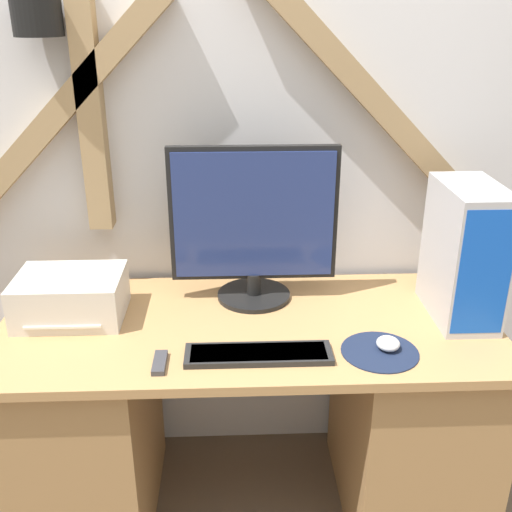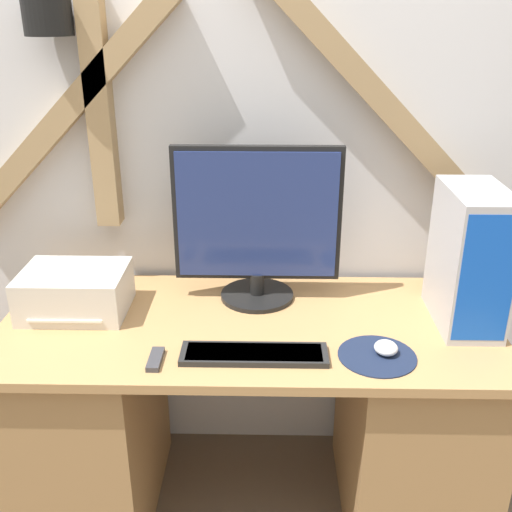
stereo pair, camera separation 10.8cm
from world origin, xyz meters
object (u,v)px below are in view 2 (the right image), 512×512
at_px(computer_tower, 470,258).
at_px(printer, 75,291).
at_px(monitor, 257,223).
at_px(keyboard, 254,354).
at_px(remote_control, 155,359).
at_px(mouse, 386,348).

height_order(computer_tower, printer, computer_tower).
height_order(monitor, keyboard, monitor).
height_order(keyboard, remote_control, keyboard).
xyz_separation_m(mouse, remote_control, (-0.67, -0.05, -0.01)).
xyz_separation_m(keyboard, printer, (-0.60, 0.27, 0.06)).
distance_m(computer_tower, printer, 1.28).
distance_m(monitor, printer, 0.65).
bearing_deg(computer_tower, monitor, 166.85).
distance_m(keyboard, printer, 0.66).
relative_size(printer, remote_control, 2.99).
distance_m(mouse, computer_tower, 0.40).
xyz_separation_m(computer_tower, remote_control, (-0.96, -0.26, -0.21)).
bearing_deg(keyboard, computer_tower, 19.14).
height_order(monitor, mouse, monitor).
xyz_separation_m(monitor, remote_control, (-0.29, -0.42, -0.27)).
height_order(keyboard, computer_tower, computer_tower).
distance_m(mouse, printer, 1.02).
height_order(printer, remote_control, printer).
distance_m(keyboard, mouse, 0.39).
bearing_deg(monitor, printer, -169.03).
bearing_deg(mouse, keyboard, -176.64).
bearing_deg(keyboard, monitor, 89.80).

